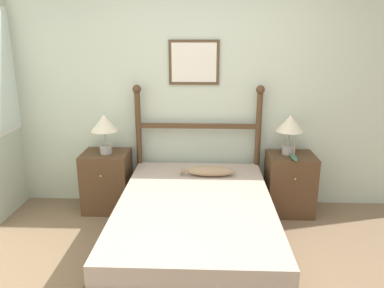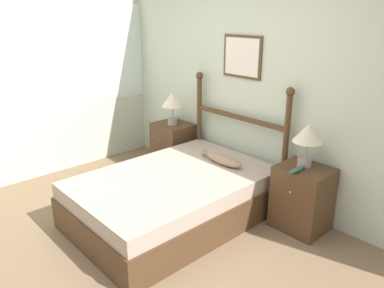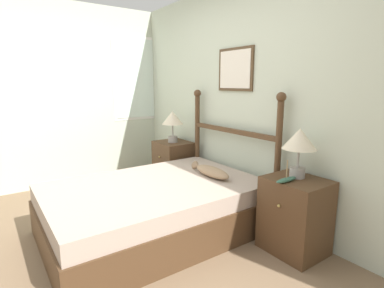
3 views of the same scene
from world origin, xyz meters
name	(u,v)px [view 3 (image 3 of 3)]	position (x,y,z in m)	size (l,w,h in m)	color
ground_plane	(95,255)	(0.00, 0.00, 0.00)	(16.00, 16.00, 0.00)	#7A6047
wall_back	(245,99)	(0.00, 1.73, 1.28)	(6.40, 0.08, 2.55)	beige
wall_left	(42,96)	(-2.13, 0.03, 1.28)	(0.08, 6.40, 2.55)	beige
bed	(155,208)	(-0.08, 0.63, 0.25)	(1.38, 2.03, 0.50)	#4C331E
headboard	(231,144)	(-0.08, 1.61, 0.78)	(1.41, 0.09, 1.37)	#4C331E
nightstand_left	(174,165)	(-1.08, 1.46, 0.33)	(0.50, 0.45, 0.66)	#4C331E
nightstand_right	(295,215)	(0.92, 1.46, 0.33)	(0.50, 0.45, 0.66)	#4C331E
table_lamp_left	(173,120)	(-1.06, 1.44, 0.97)	(0.29, 0.29, 0.43)	gray
table_lamp_right	(299,142)	(0.89, 1.50, 0.97)	(0.29, 0.29, 0.43)	gray
model_boat	(286,179)	(0.91, 1.32, 0.68)	(0.06, 0.24, 0.18)	#386651
fish_pillow	(211,171)	(0.04, 1.23, 0.55)	(0.55, 0.15, 0.11)	#997A5B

